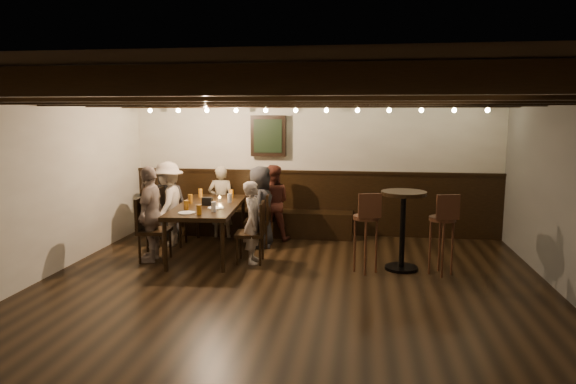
% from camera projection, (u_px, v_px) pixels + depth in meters
% --- Properties ---
extents(room, '(7.00, 7.00, 7.00)m').
position_uv_depth(room, '(288.00, 184.00, 7.89)').
color(room, black).
rests_on(room, ground).
extents(dining_table, '(1.08, 2.10, 0.76)m').
position_uv_depth(dining_table, '(208.00, 209.00, 7.84)').
color(dining_table, black).
rests_on(dining_table, floor).
extents(chair_left_near, '(0.47, 0.47, 0.95)m').
position_uv_depth(chair_left_near, '(171.00, 228.00, 8.39)').
color(chair_left_near, black).
rests_on(chair_left_near, floor).
extents(chair_left_far, '(0.46, 0.46, 0.94)m').
position_uv_depth(chair_left_far, '(154.00, 241.00, 7.50)').
color(chair_left_far, black).
rests_on(chair_left_far, floor).
extents(chair_right_near, '(0.43, 0.43, 0.88)m').
position_uv_depth(chair_right_near, '(259.00, 230.00, 8.31)').
color(chair_right_near, black).
rests_on(chair_right_near, floor).
extents(chair_right_far, '(0.44, 0.44, 0.89)m').
position_uv_depth(chair_right_far, '(251.00, 244.00, 7.42)').
color(chair_right_far, black).
rests_on(chair_right_far, floor).
extents(person_bench_left, '(0.66, 0.46, 1.29)m').
position_uv_depth(person_bench_left, '(168.00, 201.00, 8.79)').
color(person_bench_left, '#2A292C').
rests_on(person_bench_left, floor).
extents(person_bench_centre, '(0.48, 0.34, 1.26)m').
position_uv_depth(person_bench_centre, '(221.00, 202.00, 8.89)').
color(person_bench_centre, gray).
rests_on(person_bench_centre, floor).
extents(person_bench_right, '(0.66, 0.54, 1.29)m').
position_uv_depth(person_bench_right, '(272.00, 203.00, 8.68)').
color(person_bench_right, '#5A291F').
rests_on(person_bench_right, floor).
extents(person_left_near, '(0.58, 0.93, 1.38)m').
position_uv_depth(person_left_near, '(169.00, 204.00, 8.33)').
color(person_left_near, '#ACA092').
rests_on(person_left_near, floor).
extents(person_left_far, '(0.41, 0.84, 1.40)m').
position_uv_depth(person_left_far, '(151.00, 214.00, 7.44)').
color(person_left_far, gray).
rests_on(person_left_far, floor).
extents(person_right_near, '(0.47, 0.67, 1.31)m').
position_uv_depth(person_right_near, '(260.00, 207.00, 8.25)').
color(person_right_near, '#29292C').
rests_on(person_right_near, floor).
extents(person_right_far, '(0.32, 0.46, 1.19)m').
position_uv_depth(person_right_far, '(253.00, 222.00, 7.37)').
color(person_right_far, '#B1A396').
rests_on(person_right_far, floor).
extents(pint_a, '(0.07, 0.07, 0.14)m').
position_uv_depth(pint_a, '(200.00, 193.00, 8.53)').
color(pint_a, '#BF7219').
rests_on(pint_a, dining_table).
extents(pint_b, '(0.07, 0.07, 0.14)m').
position_uv_depth(pint_b, '(231.00, 194.00, 8.45)').
color(pint_b, '#BF7219').
rests_on(pint_b, dining_table).
extents(pint_c, '(0.07, 0.07, 0.14)m').
position_uv_depth(pint_c, '(190.00, 199.00, 7.94)').
color(pint_c, '#BF7219').
rests_on(pint_c, dining_table).
extents(pint_d, '(0.07, 0.07, 0.14)m').
position_uv_depth(pint_d, '(230.00, 198.00, 8.00)').
color(pint_d, silver).
rests_on(pint_d, dining_table).
extents(pint_e, '(0.07, 0.07, 0.14)m').
position_uv_depth(pint_e, '(186.00, 205.00, 7.39)').
color(pint_e, '#BF7219').
rests_on(pint_e, dining_table).
extents(pint_f, '(0.07, 0.07, 0.14)m').
position_uv_depth(pint_f, '(214.00, 207.00, 7.27)').
color(pint_f, silver).
rests_on(pint_f, dining_table).
extents(pint_g, '(0.07, 0.07, 0.14)m').
position_uv_depth(pint_g, '(199.00, 210.00, 7.03)').
color(pint_g, '#BF7219').
rests_on(pint_g, dining_table).
extents(plate_near, '(0.24, 0.24, 0.01)m').
position_uv_depth(plate_near, '(187.00, 213.00, 7.15)').
color(plate_near, white).
rests_on(plate_near, dining_table).
extents(plate_far, '(0.24, 0.24, 0.01)m').
position_uv_depth(plate_far, '(216.00, 208.00, 7.52)').
color(plate_far, white).
rests_on(plate_far, dining_table).
extents(condiment_caddy, '(0.15, 0.10, 0.12)m').
position_uv_depth(condiment_caddy, '(207.00, 201.00, 7.77)').
color(condiment_caddy, black).
rests_on(condiment_caddy, dining_table).
extents(candle, '(0.05, 0.05, 0.05)m').
position_uv_depth(candle, '(220.00, 200.00, 8.12)').
color(candle, beige).
rests_on(candle, dining_table).
extents(high_top_table, '(0.62, 0.62, 1.10)m').
position_uv_depth(high_top_table, '(403.00, 219.00, 7.01)').
color(high_top_table, black).
rests_on(high_top_table, floor).
extents(bar_stool_left, '(0.37, 0.39, 1.11)m').
position_uv_depth(bar_stool_left, '(366.00, 243.00, 6.92)').
color(bar_stool_left, '#3A1E12').
rests_on(bar_stool_left, floor).
extents(bar_stool_right, '(0.37, 0.39, 1.11)m').
position_uv_depth(bar_stool_right, '(441.00, 244.00, 6.83)').
color(bar_stool_right, '#3A1E12').
rests_on(bar_stool_right, floor).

